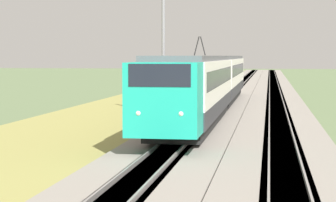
{
  "coord_description": "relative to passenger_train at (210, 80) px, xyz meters",
  "views": [
    {
      "loc": [
        -4.82,
        -3.9,
        3.99
      ],
      "look_at": [
        20.26,
        0.0,
        2.24
      ],
      "focal_mm": 70.0,
      "sensor_mm": 36.0,
      "label": 1
    }
  ],
  "objects": [
    {
      "name": "track_adjacent",
      "position": [
        11.39,
        -4.44,
        -2.23
      ],
      "size": [
        240.0,
        1.57,
        0.45
      ],
      "color": "#4C4238",
      "rests_on": "ground"
    },
    {
      "name": "track_main",
      "position": [
        11.39,
        0.0,
        -2.23
      ],
      "size": [
        240.0,
        1.57,
        0.45
      ],
      "color": "#4C4238",
      "rests_on": "ground"
    },
    {
      "name": "grass_verge",
      "position": [
        11.39,
        6.36,
        -2.33
      ],
      "size": [
        240.0,
        9.09,
        0.12
      ],
      "color": "#99934C",
      "rests_on": "ground"
    },
    {
      "name": "passenger_train",
      "position": [
        0.0,
        0.0,
        0.0
      ],
      "size": [
        40.22,
        2.86,
        5.09
      ],
      "rotation": [
        0.0,
        0.0,
        3.14
      ],
      "color": "#19A88E",
      "rests_on": "ground"
    },
    {
      "name": "ballast_main",
      "position": [
        11.39,
        0.0,
        -2.24
      ],
      "size": [
        240.0,
        4.4,
        0.3
      ],
      "color": "gray",
      "rests_on": "ground"
    },
    {
      "name": "catenary_mast_mid",
      "position": [
        -1.75,
        2.83,
        2.17
      ],
      "size": [
        0.22,
        2.56,
        8.82
      ],
      "color": "slate",
      "rests_on": "ground"
    },
    {
      "name": "ballast_adjacent",
      "position": [
        11.39,
        -4.44,
        -2.24
      ],
      "size": [
        240.0,
        4.4,
        0.3
      ],
      "color": "gray",
      "rests_on": "ground"
    }
  ]
}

